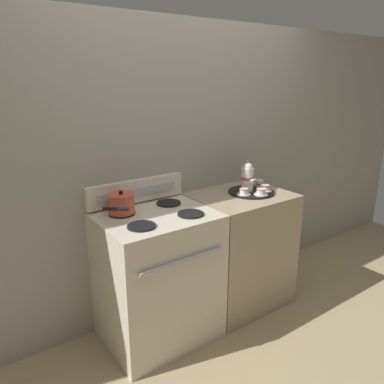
{
  "coord_description": "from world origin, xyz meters",
  "views": [
    {
      "loc": [
        -1.52,
        -2.02,
        1.79
      ],
      "look_at": [
        -0.04,
        0.06,
        1.01
      ],
      "focal_mm": 35.0,
      "sensor_mm": 36.0,
      "label": 1
    }
  ],
  "objects_px": {
    "serving_tray": "(251,192)",
    "teacup_left": "(261,192)",
    "stove": "(158,277)",
    "teacup_right": "(265,188)",
    "saucepan": "(121,203)",
    "teapot": "(248,177)",
    "teacup_front": "(244,192)",
    "creamer_jug": "(259,184)"
  },
  "relations": [
    {
      "from": "teacup_left",
      "to": "teacup_right",
      "type": "relative_size",
      "value": 1.0
    },
    {
      "from": "teapot",
      "to": "teacup_left",
      "type": "bearing_deg",
      "value": -88.91
    },
    {
      "from": "teacup_right",
      "to": "teacup_front",
      "type": "bearing_deg",
      "value": 172.52
    },
    {
      "from": "serving_tray",
      "to": "stove",
      "type": "bearing_deg",
      "value": 179.24
    },
    {
      "from": "saucepan",
      "to": "creamer_jug",
      "type": "relative_size",
      "value": 4.45
    },
    {
      "from": "teapot",
      "to": "teacup_right",
      "type": "bearing_deg",
      "value": -41.65
    },
    {
      "from": "saucepan",
      "to": "creamer_jug",
      "type": "bearing_deg",
      "value": -5.07
    },
    {
      "from": "stove",
      "to": "saucepan",
      "type": "relative_size",
      "value": 3.38
    },
    {
      "from": "saucepan",
      "to": "teapot",
      "type": "bearing_deg",
      "value": -6.13
    },
    {
      "from": "serving_tray",
      "to": "teapot",
      "type": "distance_m",
      "value": 0.12
    },
    {
      "from": "serving_tray",
      "to": "saucepan",
      "type": "bearing_deg",
      "value": 172.03
    },
    {
      "from": "serving_tray",
      "to": "teapot",
      "type": "relative_size",
      "value": 1.5
    },
    {
      "from": "serving_tray",
      "to": "teacup_left",
      "type": "distance_m",
      "value": 0.12
    },
    {
      "from": "teacup_left",
      "to": "teacup_right",
      "type": "distance_m",
      "value": 0.12
    },
    {
      "from": "teapot",
      "to": "teacup_front",
      "type": "height_order",
      "value": "teapot"
    },
    {
      "from": "teapot",
      "to": "teacup_right",
      "type": "xyz_separation_m",
      "value": [
        0.1,
        -0.09,
        -0.09
      ]
    },
    {
      "from": "creamer_jug",
      "to": "teacup_front",
      "type": "bearing_deg",
      "value": -162.79
    },
    {
      "from": "saucepan",
      "to": "teacup_right",
      "type": "distance_m",
      "value": 1.14
    },
    {
      "from": "saucepan",
      "to": "serving_tray",
      "type": "height_order",
      "value": "saucepan"
    },
    {
      "from": "saucepan",
      "to": "teacup_left",
      "type": "distance_m",
      "value": 1.06
    },
    {
      "from": "teapot",
      "to": "creamer_jug",
      "type": "distance_m",
      "value": 0.16
    },
    {
      "from": "saucepan",
      "to": "serving_tray",
      "type": "xyz_separation_m",
      "value": [
        1.03,
        -0.14,
        -0.07
      ]
    },
    {
      "from": "teacup_right",
      "to": "teapot",
      "type": "bearing_deg",
      "value": 138.35
    },
    {
      "from": "teapot",
      "to": "teacup_right",
      "type": "height_order",
      "value": "teapot"
    },
    {
      "from": "serving_tray",
      "to": "teacup_front",
      "type": "distance_m",
      "value": 0.12
    },
    {
      "from": "teacup_front",
      "to": "creamer_jug",
      "type": "relative_size",
      "value": 1.68
    },
    {
      "from": "stove",
      "to": "serving_tray",
      "type": "bearing_deg",
      "value": -0.76
    },
    {
      "from": "teapot",
      "to": "teacup_right",
      "type": "relative_size",
      "value": 2.27
    },
    {
      "from": "teacup_front",
      "to": "creamer_jug",
      "type": "bearing_deg",
      "value": 17.21
    },
    {
      "from": "saucepan",
      "to": "teacup_right",
      "type": "bearing_deg",
      "value": -10.19
    },
    {
      "from": "serving_tray",
      "to": "creamer_jug",
      "type": "xyz_separation_m",
      "value": [
        0.13,
        0.04,
        0.04
      ]
    },
    {
      "from": "teapot",
      "to": "saucepan",
      "type": "bearing_deg",
      "value": 173.87
    },
    {
      "from": "stove",
      "to": "teacup_right",
      "type": "distance_m",
      "value": 1.07
    },
    {
      "from": "saucepan",
      "to": "teacup_front",
      "type": "distance_m",
      "value": 0.94
    },
    {
      "from": "saucepan",
      "to": "creamer_jug",
      "type": "distance_m",
      "value": 1.17
    },
    {
      "from": "saucepan",
      "to": "teacup_right",
      "type": "xyz_separation_m",
      "value": [
        1.13,
        -0.2,
        -0.04
      ]
    },
    {
      "from": "teapot",
      "to": "creamer_jug",
      "type": "height_order",
      "value": "teapot"
    },
    {
      "from": "saucepan",
      "to": "teacup_left",
      "type": "bearing_deg",
      "value": -14.13
    },
    {
      "from": "teapot",
      "to": "teacup_left",
      "type": "distance_m",
      "value": 0.17
    },
    {
      "from": "stove",
      "to": "creamer_jug",
      "type": "relative_size",
      "value": 15.01
    },
    {
      "from": "serving_tray",
      "to": "teacup_front",
      "type": "xyz_separation_m",
      "value": [
        -0.11,
        -0.03,
        0.03
      ]
    },
    {
      "from": "teacup_right",
      "to": "teacup_front",
      "type": "height_order",
      "value": "same"
    }
  ]
}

